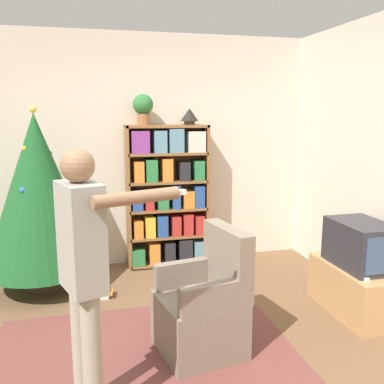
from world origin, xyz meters
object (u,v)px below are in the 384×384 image
(armchair, at_px, (204,309))
(table_lamp, at_px, (189,115))
(television, at_px, (361,244))
(standing_person, at_px, (84,265))
(bookshelf, at_px, (168,196))
(christmas_tree, at_px, (38,193))
(potted_plant, at_px, (143,107))

(armchair, bearing_deg, table_lamp, 159.27)
(television, bearing_deg, standing_person, -160.86)
(table_lamp, bearing_deg, bookshelf, -178.74)
(table_lamp, bearing_deg, standing_person, -115.90)
(bookshelf, bearing_deg, standing_person, -110.90)
(christmas_tree, xyz_separation_m, armchair, (1.26, -1.49, -0.65))
(potted_plant, bearing_deg, television, -43.74)
(table_lamp, bearing_deg, armchair, -100.13)
(television, xyz_separation_m, potted_plant, (-1.66, 1.59, 1.17))
(television, xyz_separation_m, standing_person, (-2.30, -0.80, 0.30))
(television, relative_size, table_lamp, 3.02)
(standing_person, distance_m, table_lamp, 2.76)
(television, xyz_separation_m, table_lamp, (-1.14, 1.59, 1.09))
(potted_plant, relative_size, table_lamp, 1.64)
(standing_person, xyz_separation_m, table_lamp, (1.16, 2.38, 0.79))
(christmas_tree, bearing_deg, bookshelf, 15.16)
(armchair, distance_m, table_lamp, 2.34)
(bookshelf, distance_m, armchair, 1.92)
(bookshelf, bearing_deg, armchair, -92.55)
(christmas_tree, bearing_deg, television, -23.93)
(bookshelf, relative_size, standing_person, 1.03)
(bookshelf, height_order, christmas_tree, christmas_tree)
(armchair, xyz_separation_m, table_lamp, (0.33, 1.86, 1.38))
(standing_person, bearing_deg, armchair, 103.27)
(bookshelf, distance_m, table_lamp, 0.93)
(television, bearing_deg, table_lamp, 125.80)
(christmas_tree, height_order, potted_plant, potted_plant)
(armchair, bearing_deg, christmas_tree, -150.30)
(potted_plant, bearing_deg, christmas_tree, -161.12)
(bookshelf, xyz_separation_m, table_lamp, (0.25, 0.01, 0.90))
(christmas_tree, height_order, standing_person, christmas_tree)
(bookshelf, relative_size, christmas_tree, 0.89)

